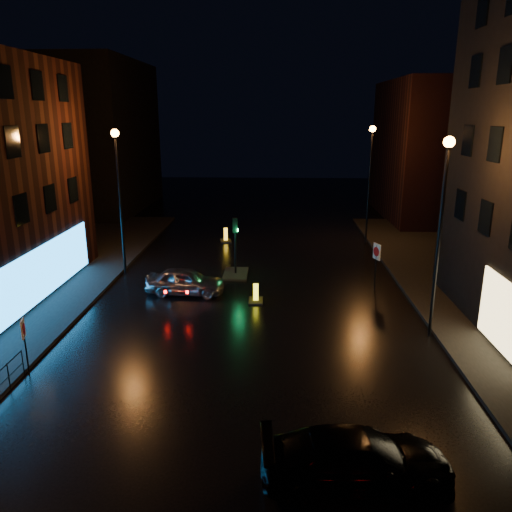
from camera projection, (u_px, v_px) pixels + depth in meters
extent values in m
plane|color=black|center=(238.00, 411.00, 16.02)|extent=(120.00, 120.00, 0.00)
cube|color=black|center=(100.00, 137.00, 48.31)|extent=(8.00, 16.00, 14.00)
cube|color=black|center=(432.00, 150.00, 44.51)|extent=(8.00, 14.00, 12.00)
cylinder|color=black|center=(121.00, 207.00, 28.66)|extent=(0.14, 0.14, 8.00)
cylinder|color=black|center=(115.00, 136.00, 27.55)|extent=(0.20, 0.20, 0.25)
sphere|color=orange|center=(115.00, 133.00, 27.51)|extent=(0.44, 0.44, 0.44)
cylinder|color=black|center=(438.00, 246.00, 20.38)|extent=(0.14, 0.14, 8.00)
cylinder|color=black|center=(449.00, 146.00, 19.27)|extent=(0.20, 0.20, 0.25)
sphere|color=orange|center=(449.00, 142.00, 19.23)|extent=(0.44, 0.44, 0.44)
cylinder|color=black|center=(369.00, 189.00, 35.74)|extent=(0.14, 0.14, 8.00)
cylinder|color=black|center=(373.00, 131.00, 34.64)|extent=(0.20, 0.20, 0.25)
sphere|color=orange|center=(373.00, 129.00, 34.59)|extent=(0.44, 0.44, 0.44)
cube|color=black|center=(236.00, 274.00, 29.50)|extent=(1.40, 2.40, 0.12)
cylinder|color=black|center=(235.00, 252.00, 29.13)|extent=(0.12, 0.12, 2.80)
cube|color=black|center=(235.00, 225.00, 28.68)|extent=(0.28, 0.22, 0.90)
cylinder|color=#0CFF59|center=(238.00, 230.00, 28.75)|extent=(0.05, 0.18, 0.18)
cylinder|color=black|center=(23.00, 362.00, 18.11)|extent=(0.04, 0.04, 1.00)
imported|color=#9C9DA3|center=(185.00, 281.00, 26.25)|extent=(4.20, 1.92, 1.39)
imported|color=black|center=(357.00, 460.00, 12.72)|extent=(5.09, 2.41, 1.43)
cube|color=black|center=(256.00, 301.00, 25.33)|extent=(0.73, 1.08, 0.09)
cube|color=yellow|center=(256.00, 292.00, 25.20)|extent=(0.25, 0.16, 0.89)
cube|color=black|center=(256.00, 292.00, 25.20)|extent=(0.27, 0.02, 0.54)
cube|color=black|center=(226.00, 241.00, 37.18)|extent=(0.97, 1.28, 0.10)
cube|color=yellow|center=(226.00, 234.00, 37.05)|extent=(0.30, 0.22, 0.97)
cube|color=black|center=(226.00, 234.00, 37.05)|extent=(0.29, 0.07, 0.58)
cylinder|color=black|center=(26.00, 348.00, 18.10)|extent=(0.06, 0.06, 2.05)
cube|color=silver|center=(23.00, 329.00, 17.90)|extent=(0.19, 0.50, 0.70)
cylinder|color=#B20C0C|center=(24.00, 329.00, 17.90)|extent=(0.14, 0.40, 0.41)
cylinder|color=black|center=(376.00, 268.00, 26.58)|extent=(0.07, 0.07, 2.52)
cube|color=silver|center=(377.00, 252.00, 26.33)|extent=(0.29, 0.61, 0.86)
cylinder|color=#B20C0C|center=(376.00, 252.00, 26.32)|extent=(0.21, 0.48, 0.50)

